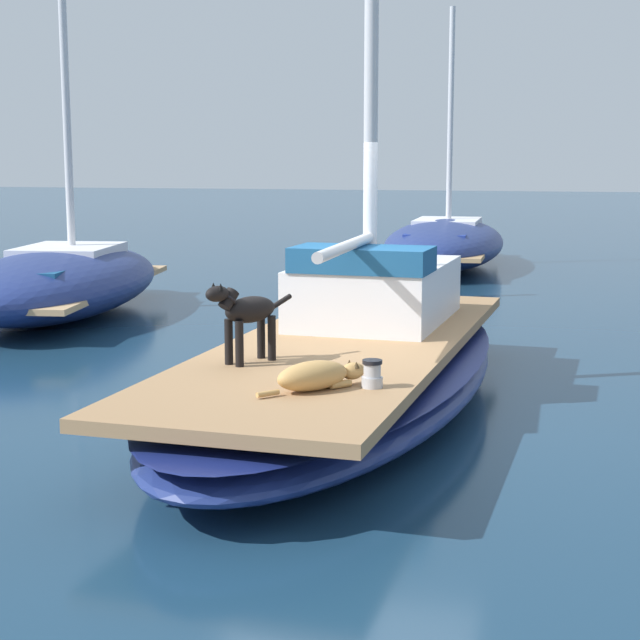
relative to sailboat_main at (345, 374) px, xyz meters
The scene contains 8 objects.
ground_plane 0.34m from the sailboat_main, ahead, with size 120.00×120.00×0.00m, color navy.
sailboat_main is the anchor object (origin of this frame).
cabin_house 1.30m from the sailboat_main, 86.47° to the left, with size 1.52×2.30×0.84m.
dog_tan 2.09m from the sailboat_main, 83.58° to the right, with size 0.69×0.77×0.22m.
dog_black 1.55m from the sailboat_main, 115.10° to the right, with size 0.54×0.85×0.70m.
deck_winch 2.00m from the sailboat_main, 71.79° to the right, with size 0.16×0.16×0.21m.
moored_boat_far_astern 12.36m from the sailboat_main, 92.53° to the left, with size 2.50×6.33×5.47m.
moored_boat_port_side 6.95m from the sailboat_main, 140.10° to the left, with size 3.23×5.98×6.40m.
Camera 1 is at (1.99, -9.10, 2.37)m, focal length 56.74 mm.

